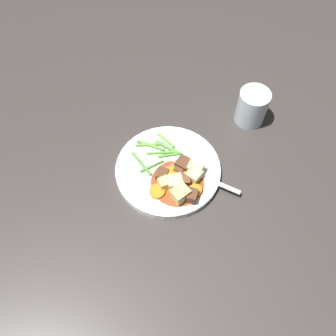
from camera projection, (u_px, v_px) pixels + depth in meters
ground_plane at (168, 172)px, 0.86m from camera, size 3.00×3.00×0.00m
dinner_plate at (168, 170)px, 0.85m from camera, size 0.25×0.25×0.02m
stew_sauce at (177, 183)px, 0.82m from camera, size 0.12×0.12×0.00m
carrot_slice_0 at (167, 179)px, 0.82m from camera, size 0.05×0.05×0.01m
carrot_slice_1 at (157, 192)px, 0.80m from camera, size 0.05×0.05×0.01m
carrot_slice_2 at (172, 173)px, 0.83m from camera, size 0.04×0.04×0.01m
carrot_slice_3 at (184, 175)px, 0.82m from camera, size 0.03×0.03×0.01m
carrot_slice_4 at (195, 190)px, 0.80m from camera, size 0.04×0.04×0.01m
potato_chunk_0 at (164, 183)px, 0.81m from camera, size 0.03×0.03×0.03m
potato_chunk_1 at (195, 168)px, 0.82m from camera, size 0.04×0.04×0.03m
potato_chunk_2 at (175, 182)px, 0.81m from camera, size 0.04×0.04×0.03m
potato_chunk_3 at (181, 194)px, 0.79m from camera, size 0.04×0.05×0.03m
potato_chunk_4 at (194, 175)px, 0.81m from camera, size 0.04×0.04×0.03m
meat_chunk_0 at (190, 195)px, 0.79m from camera, size 0.04×0.04×0.03m
meat_chunk_1 at (185, 180)px, 0.81m from camera, size 0.03×0.03×0.03m
meat_chunk_2 at (184, 164)px, 0.83m from camera, size 0.05×0.05×0.03m
meat_chunk_3 at (162, 174)px, 0.82m from camera, size 0.04×0.04×0.02m
meat_chunk_4 at (179, 170)px, 0.83m from camera, size 0.03×0.03×0.02m
green_bean_0 at (152, 166)px, 0.84m from camera, size 0.02×0.06×0.01m
green_bean_1 at (150, 144)px, 0.87m from camera, size 0.03×0.07×0.01m
green_bean_2 at (160, 153)px, 0.86m from camera, size 0.03×0.08×0.01m
green_bean_3 at (167, 147)px, 0.87m from camera, size 0.06×0.05×0.01m
green_bean_4 at (166, 140)px, 0.88m from camera, size 0.05×0.03×0.01m
green_bean_5 at (142, 164)px, 0.84m from camera, size 0.08×0.03×0.01m
green_bean_6 at (170, 155)px, 0.86m from camera, size 0.02×0.06×0.01m
green_bean_7 at (151, 145)px, 0.87m from camera, size 0.05×0.06×0.01m
fork at (203, 177)px, 0.83m from camera, size 0.14×0.13×0.00m
water_glass at (252, 107)px, 0.90m from camera, size 0.08×0.08×0.09m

